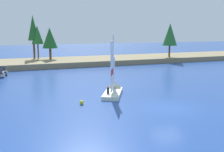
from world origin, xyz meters
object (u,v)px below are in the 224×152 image
(shoreline_tree_midleft, at_px, (33,28))
(sailboat, at_px, (114,89))
(shoreline_tree_midright, at_px, (50,38))
(shoreline_tree_right, at_px, (170,35))
(channel_buoy, at_px, (82,102))
(shoreline_tree_centre, at_px, (37,35))

(shoreline_tree_midleft, distance_m, sailboat, 29.17)
(shoreline_tree_midright, xyz_separation_m, shoreline_tree_right, (23.08, -4.71, 0.58))
(shoreline_tree_midleft, height_order, sailboat, shoreline_tree_midleft)
(sailboat, relative_size, channel_buoy, 17.40)
(shoreline_tree_midleft, bearing_deg, channel_buoy, -87.33)
(shoreline_tree_centre, bearing_deg, shoreline_tree_right, -14.08)
(sailboat, bearing_deg, shoreline_tree_right, -15.60)
(shoreline_tree_centre, distance_m, channel_buoy, 31.02)
(shoreline_tree_midright, bearing_deg, shoreline_tree_right, -11.53)
(shoreline_tree_midright, relative_size, sailboat, 0.91)
(shoreline_tree_midleft, distance_m, shoreline_tree_centre, 1.43)
(sailboat, bearing_deg, shoreline_tree_centre, 37.85)
(shoreline_tree_right, bearing_deg, shoreline_tree_midright, 168.47)
(shoreline_tree_centre, xyz_separation_m, shoreline_tree_right, (25.15, -6.31, 0.00))
(shoreline_tree_midleft, distance_m, channel_buoy, 31.54)
(shoreline_tree_centre, relative_size, shoreline_tree_right, 0.93)
(shoreline_tree_centre, height_order, channel_buoy, shoreline_tree_centre)
(shoreline_tree_midleft, xyz_separation_m, sailboat, (5.53, -27.96, -6.22))
(shoreline_tree_centre, bearing_deg, channel_buoy, -88.63)
(shoreline_tree_midleft, height_order, shoreline_tree_right, shoreline_tree_midleft)
(sailboat, bearing_deg, channel_buoy, 153.17)
(shoreline_tree_midleft, distance_m, shoreline_tree_midright, 3.80)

